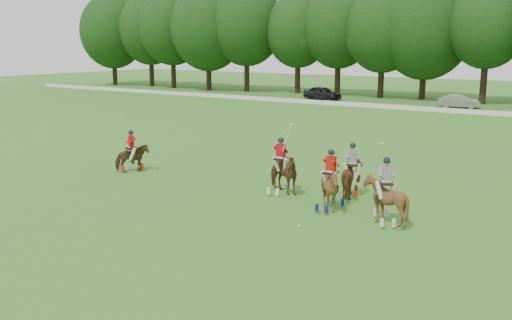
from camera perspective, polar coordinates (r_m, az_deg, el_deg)
The scene contains 11 objects.
ground at distance 21.72m, azimuth -6.52°, elevation -5.44°, with size 180.00×180.00×0.00m, color #377320.
tree_line at distance 65.25m, azimuth 22.47°, elevation 12.41°, with size 117.98×14.32×14.75m.
boundary_rail at distance 55.82m, azimuth 19.50°, elevation 4.65°, with size 120.00×0.10×0.44m, color white.
car_left at distance 65.67m, azimuth 6.66°, elevation 6.66°, with size 1.81×4.50×1.53m, color black.
car_mid at distance 60.37m, azimuth 19.62°, elevation 5.55°, with size 1.41×4.04×1.33m, color #949499.
polo_red_a at distance 29.20m, azimuth -12.31°, elevation 0.30°, with size 1.51×1.76×2.65m.
polo_red_b at distance 24.38m, azimuth 2.47°, elevation -1.31°, with size 1.77×1.53×2.98m.
polo_red_c at distance 22.04m, azimuth 7.44°, elevation -2.83°, with size 1.50×1.66×2.41m.
polo_stripe_a at distance 24.18m, azimuth 9.55°, elevation -1.71°, with size 1.53×2.08×2.31m.
polo_stripe_b at distance 20.81m, azimuth 12.79°, elevation -3.88°, with size 2.01×2.07×2.96m.
polo_ball at distance 20.20m, azimuth 4.34°, elevation -6.57°, with size 0.09×0.09×0.09m, color white.
Camera 1 is at (13.46, -15.82, 6.34)m, focal length 40.00 mm.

